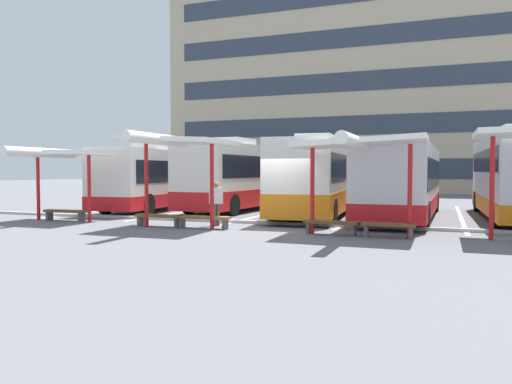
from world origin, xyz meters
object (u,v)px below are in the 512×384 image
coach_bus_3 (403,182)px  bench_4 (388,227)px  bench_0 (65,213)px  waiting_shelter_1 (174,143)px  waiting_shelter_2 (359,145)px  bench_3 (331,224)px  bench_2 (203,219)px  coach_bus_1 (246,177)px  coach_bus_2 (321,179)px  coach_bus_0 (168,179)px  waiting_passenger_0 (216,200)px  waiting_shelter_0 (58,155)px  bench_1 (159,217)px

coach_bus_3 → bench_4: bearing=-89.4°
bench_0 → waiting_shelter_1: bearing=-9.5°
waiting_shelter_2 → bench_3: (-0.90, 0.27, -2.54)m
bench_2 → waiting_shelter_2: 6.09m
coach_bus_1 → waiting_shelter_1: size_ratio=2.36×
bench_4 → bench_0: bearing=177.1°
coach_bus_1 → coach_bus_2: bearing=-17.5°
coach_bus_1 → bench_0: (-4.72, -8.25, -1.37)m
coach_bus_3 → bench_4: (0.07, -6.84, -1.25)m
coach_bus_0 → waiting_passenger_0: bearing=-48.6°
coach_bus_1 → waiting_shelter_1: coach_bus_1 is taller
waiting_shelter_2 → waiting_shelter_0: bearing=177.7°
coach_bus_1 → bench_3: (6.47, -8.84, -1.37)m
bench_0 → bench_3: 11.21m
coach_bus_2 → waiting_shelter_2: coach_bus_2 is taller
bench_2 → coach_bus_1: bearing=101.9°
coach_bus_2 → waiting_passenger_0: (-2.54, -6.37, -0.72)m
coach_bus_2 → waiting_shelter_1: coach_bus_2 is taller
coach_bus_1 → waiting_passenger_0: coach_bus_1 is taller
coach_bus_0 → bench_4: coach_bus_0 is taller
bench_0 → bench_2: same height
coach_bus_0 → coach_bus_3: 12.60m
coach_bus_1 → coach_bus_3: (8.21, -2.07, -0.12)m
coach_bus_2 → waiting_shelter_1: bearing=-114.1°
waiting_shelter_0 → bench_0: size_ratio=2.25×
coach_bus_0 → coach_bus_2: size_ratio=0.96×
coach_bus_2 → bench_4: bearing=-62.9°
coach_bus_1 → coach_bus_2: coach_bus_1 is taller
coach_bus_3 → waiting_shelter_1: size_ratio=2.45×
coach_bus_3 → bench_2: bearing=-133.6°
waiting_shelter_0 → bench_2: bearing=-1.2°
waiting_shelter_0 → bench_4: size_ratio=2.59×
coach_bus_0 → bench_0: size_ratio=6.26×
coach_bus_2 → bench_1: bearing=-120.7°
coach_bus_1 → waiting_shelter_2: bearing=-51.0°
coach_bus_1 → waiting_passenger_0: (1.89, -7.76, -0.75)m
coach_bus_2 → bench_1: coach_bus_2 is taller
bench_2 → bench_3: size_ratio=1.10×
coach_bus_0 → bench_2: 10.20m
bench_2 → bench_0: bearing=175.6°
coach_bus_2 → waiting_shelter_1: (-3.49, -7.80, 1.37)m
coach_bus_1 → coach_bus_3: 8.46m
bench_2 → waiting_shelter_2: size_ratio=0.46×
bench_2 → bench_3: same height
waiting_passenger_0 → bench_0: bearing=-175.7°
coach_bus_1 → waiting_shelter_1: (0.95, -9.20, 1.35)m
coach_bus_3 → bench_1: bearing=-140.6°
coach_bus_0 → bench_4: bearing=-33.0°
coach_bus_1 → bench_1: (0.05, -8.77, -1.36)m
waiting_shelter_1 → waiting_passenger_0: waiting_shelter_1 is taller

